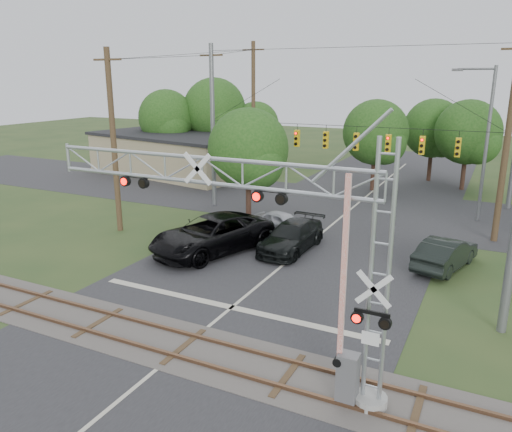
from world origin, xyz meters
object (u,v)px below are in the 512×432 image
at_px(pickup_black, 212,234).
at_px(commercial_building, 174,153).
at_px(traffic_signal_span, 354,136).
at_px(sedan_silver, 282,222).
at_px(car_dark, 291,237).
at_px(crossing_gantry, 264,233).
at_px(streetlight, 484,137).

xyz_separation_m(pickup_black, commercial_building, (-15.47, 18.37, 0.96)).
height_order(traffic_signal_span, sedan_silver, traffic_signal_span).
relative_size(pickup_black, car_dark, 1.33).
height_order(crossing_gantry, streetlight, streetlight).
height_order(car_dark, commercial_building, commercial_building).
relative_size(sedan_silver, commercial_building, 0.21).
bearing_deg(car_dark, streetlight, 54.05).
height_order(pickup_black, commercial_building, commercial_building).
bearing_deg(sedan_silver, pickup_black, 171.84).
xyz_separation_m(traffic_signal_span, pickup_black, (-5.16, -8.90, -4.66)).
relative_size(commercial_building, streetlight, 1.81).
bearing_deg(car_dark, crossing_gantry, -69.22).
xyz_separation_m(traffic_signal_span, commercial_building, (-20.64, 9.47, -3.70)).
height_order(pickup_black, sedan_silver, pickup_black).
distance_m(pickup_black, commercial_building, 24.03).
bearing_deg(pickup_black, car_dark, 48.74).
relative_size(car_dark, commercial_building, 0.30).
xyz_separation_m(car_dark, commercial_building, (-19.25, 16.21, 1.17)).
bearing_deg(pickup_black, commercial_building, 149.10).
relative_size(traffic_signal_span, commercial_building, 1.07).
height_order(car_dark, sedan_silver, car_dark).
relative_size(crossing_gantry, pickup_black, 1.63).
distance_m(commercial_building, streetlight, 28.67).
xyz_separation_m(pickup_black, sedan_silver, (2.05, 4.88, -0.34)).
height_order(crossing_gantry, pickup_black, crossing_gantry).
bearing_deg(streetlight, car_dark, -128.46).
relative_size(traffic_signal_span, pickup_black, 2.69).
height_order(crossing_gantry, sedan_silver, crossing_gantry).
bearing_deg(pickup_black, sedan_silver, 86.27).
xyz_separation_m(sedan_silver, commercial_building, (-17.52, 13.48, 1.30)).
bearing_deg(commercial_building, sedan_silver, -26.51).
bearing_deg(commercial_building, pickup_black, -38.81).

